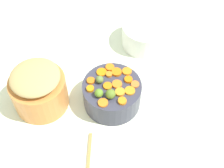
% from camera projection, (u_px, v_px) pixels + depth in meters
% --- Properties ---
extents(tabletop, '(2.40, 2.40, 0.02)m').
position_uv_depth(tabletop, '(106.00, 101.00, 1.25)').
color(tabletop, white).
rests_on(tabletop, ground).
extents(serving_bowl_carrots, '(0.22, 0.22, 0.11)m').
position_uv_depth(serving_bowl_carrots, '(112.00, 94.00, 1.19)').
color(serving_bowl_carrots, '#363648').
rests_on(serving_bowl_carrots, tabletop).
extents(metal_pot, '(0.21, 0.21, 0.14)m').
position_uv_depth(metal_pot, '(40.00, 92.00, 1.18)').
color(metal_pot, '#D1803E').
rests_on(metal_pot, tabletop).
extents(stuffing_mound, '(0.18, 0.18, 0.05)m').
position_uv_depth(stuffing_mound, '(35.00, 77.00, 1.10)').
color(stuffing_mound, tan).
rests_on(stuffing_mound, metal_pot).
extents(carrot_slice_0, '(0.06, 0.06, 0.01)m').
position_uv_depth(carrot_slice_0, '(117.00, 73.00, 1.18)').
color(carrot_slice_0, orange).
rests_on(carrot_slice_0, serving_bowl_carrots).
extents(carrot_slice_1, '(0.05, 0.05, 0.01)m').
position_uv_depth(carrot_slice_1, '(103.00, 103.00, 1.10)').
color(carrot_slice_1, orange).
rests_on(carrot_slice_1, serving_bowl_carrots).
extents(carrot_slice_2, '(0.04, 0.04, 0.01)m').
position_uv_depth(carrot_slice_2, '(135.00, 84.00, 1.15)').
color(carrot_slice_2, orange).
rests_on(carrot_slice_2, serving_bowl_carrots).
extents(carrot_slice_3, '(0.04, 0.04, 0.01)m').
position_uv_depth(carrot_slice_3, '(102.00, 72.00, 1.18)').
color(carrot_slice_3, orange).
rests_on(carrot_slice_3, serving_bowl_carrots).
extents(carrot_slice_4, '(0.04, 0.04, 0.01)m').
position_uv_depth(carrot_slice_4, '(91.00, 81.00, 1.16)').
color(carrot_slice_4, orange).
rests_on(carrot_slice_4, serving_bowl_carrots).
extents(carrot_slice_5, '(0.04, 0.04, 0.01)m').
position_uv_depth(carrot_slice_5, '(90.00, 89.00, 1.13)').
color(carrot_slice_5, orange).
rests_on(carrot_slice_5, serving_bowl_carrots).
extents(carrot_slice_6, '(0.04, 0.04, 0.01)m').
position_uv_depth(carrot_slice_6, '(122.00, 101.00, 1.10)').
color(carrot_slice_6, orange).
rests_on(carrot_slice_6, serving_bowl_carrots).
extents(carrot_slice_7, '(0.05, 0.05, 0.01)m').
position_uv_depth(carrot_slice_7, '(130.00, 91.00, 1.13)').
color(carrot_slice_7, orange).
rests_on(carrot_slice_7, serving_bowl_carrots).
extents(carrot_slice_8, '(0.05, 0.05, 0.01)m').
position_uv_depth(carrot_slice_8, '(117.00, 84.00, 1.15)').
color(carrot_slice_8, orange).
rests_on(carrot_slice_8, serving_bowl_carrots).
extents(carrot_slice_9, '(0.05, 0.05, 0.01)m').
position_uv_depth(carrot_slice_9, '(127.00, 71.00, 1.19)').
color(carrot_slice_9, orange).
rests_on(carrot_slice_9, serving_bowl_carrots).
extents(carrot_slice_10, '(0.05, 0.05, 0.01)m').
position_uv_depth(carrot_slice_10, '(120.00, 93.00, 1.12)').
color(carrot_slice_10, orange).
rests_on(carrot_slice_10, serving_bowl_carrots).
extents(carrot_slice_11, '(0.04, 0.04, 0.01)m').
position_uv_depth(carrot_slice_11, '(128.00, 80.00, 1.16)').
color(carrot_slice_11, orange).
rests_on(carrot_slice_11, serving_bowl_carrots).
extents(carrot_slice_12, '(0.03, 0.03, 0.01)m').
position_uv_depth(carrot_slice_12, '(109.00, 74.00, 1.17)').
color(carrot_slice_12, orange).
rests_on(carrot_slice_12, serving_bowl_carrots).
extents(carrot_slice_13, '(0.04, 0.04, 0.01)m').
position_uv_depth(carrot_slice_13, '(108.00, 86.00, 1.14)').
color(carrot_slice_13, orange).
rests_on(carrot_slice_13, serving_bowl_carrots).
extents(carrot_slice_14, '(0.05, 0.05, 0.01)m').
position_uv_depth(carrot_slice_14, '(110.00, 67.00, 1.20)').
color(carrot_slice_14, orange).
rests_on(carrot_slice_14, serving_bowl_carrots).
extents(brussels_sprout_0, '(0.03, 0.03, 0.03)m').
position_uv_depth(brussels_sprout_0, '(100.00, 80.00, 1.15)').
color(brussels_sprout_0, olive).
rests_on(brussels_sprout_0, serving_bowl_carrots).
extents(brussels_sprout_1, '(0.03, 0.03, 0.03)m').
position_uv_depth(brussels_sprout_1, '(99.00, 93.00, 1.11)').
color(brussels_sprout_1, '#5B8628').
rests_on(brussels_sprout_1, serving_bowl_carrots).
extents(brussels_sprout_2, '(0.04, 0.04, 0.04)m').
position_uv_depth(brussels_sprout_2, '(111.00, 94.00, 1.10)').
color(brussels_sprout_2, '#5A7526').
rests_on(brussels_sprout_2, serving_bowl_carrots).
extents(casserole_dish, '(0.21, 0.21, 0.11)m').
position_uv_depth(casserole_dish, '(145.00, 35.00, 1.39)').
color(casserole_dish, white).
rests_on(casserole_dish, tabletop).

